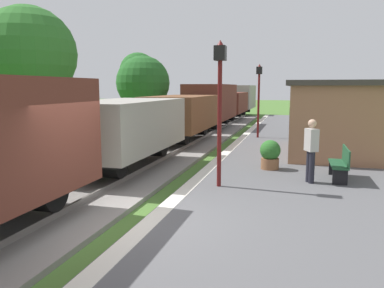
% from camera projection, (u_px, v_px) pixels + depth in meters
% --- Properties ---
extents(ground_plane, '(160.00, 160.00, 0.00)m').
position_uv_depth(ground_plane, '(130.00, 233.00, 7.43)').
color(ground_plane, '#47702D').
extents(platform_slab, '(6.00, 60.00, 0.25)m').
position_uv_depth(platform_slab, '(302.00, 244.00, 6.58)').
color(platform_slab, '#565659').
rests_on(platform_slab, ground).
extents(platform_edge_stripe, '(0.36, 60.00, 0.01)m').
position_uv_depth(platform_edge_stripe, '(149.00, 222.00, 7.29)').
color(platform_edge_stripe, silver).
rests_on(platform_edge_stripe, platform_slab).
extents(track_ballast, '(3.80, 60.00, 0.12)m').
position_uv_depth(track_ballast, '(25.00, 219.00, 8.05)').
color(track_ballast, gray).
rests_on(track_ballast, ground).
extents(rail_near, '(0.07, 60.00, 0.14)m').
position_uv_depth(rail_near, '(54.00, 216.00, 7.84)').
color(rail_near, slate).
rests_on(rail_near, track_ballast).
extents(freight_train, '(2.50, 39.20, 2.72)m').
position_uv_depth(freight_train, '(199.00, 109.00, 22.06)').
color(freight_train, brown).
rests_on(freight_train, rail_near).
extents(station_hut, '(3.50, 5.80, 2.78)m').
position_uv_depth(station_hut, '(333.00, 117.00, 14.83)').
color(station_hut, '#9E6B4C').
rests_on(station_hut, platform_slab).
extents(bench_near_hut, '(0.42, 1.50, 0.91)m').
position_uv_depth(bench_near_hut, '(341.00, 163.00, 10.58)').
color(bench_near_hut, '#1E4C2D').
rests_on(bench_near_hut, platform_slab).
extents(bench_down_platform, '(0.42, 1.50, 0.91)m').
position_uv_depth(bench_down_platform, '(322.00, 130.00, 18.71)').
color(bench_down_platform, '#1E4C2D').
rests_on(bench_down_platform, platform_slab).
extents(person_waiting, '(0.38, 0.45, 1.71)m').
position_uv_depth(person_waiting, '(311.00, 148.00, 10.22)').
color(person_waiting, black).
rests_on(person_waiting, platform_slab).
extents(potted_planter, '(0.64, 0.64, 0.92)m').
position_uv_depth(potted_planter, '(270.00, 154.00, 12.01)').
color(potted_planter, brown).
rests_on(potted_planter, platform_slab).
extents(lamp_post_near, '(0.28, 0.28, 3.70)m').
position_uv_depth(lamp_post_near, '(220.00, 87.00, 9.60)').
color(lamp_post_near, '#591414').
rests_on(lamp_post_near, platform_slab).
extents(lamp_post_far, '(0.28, 0.28, 3.70)m').
position_uv_depth(lamp_post_far, '(259.00, 87.00, 19.30)').
color(lamp_post_far, '#591414').
rests_on(lamp_post_far, platform_slab).
extents(tree_trackside_far, '(4.43, 4.43, 6.56)m').
position_uv_depth(tree_trackside_far, '(29.00, 54.00, 17.98)').
color(tree_trackside_far, '#4C3823').
rests_on(tree_trackside_far, ground).
extents(tree_field_left, '(3.37, 3.37, 4.76)m').
position_uv_depth(tree_field_left, '(143.00, 83.00, 24.15)').
color(tree_field_left, '#4C3823').
rests_on(tree_field_left, ground).
extents(tree_field_distant, '(3.14, 3.14, 5.72)m').
position_uv_depth(tree_field_distant, '(138.00, 71.00, 32.65)').
color(tree_field_distant, '#4C3823').
rests_on(tree_field_distant, ground).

